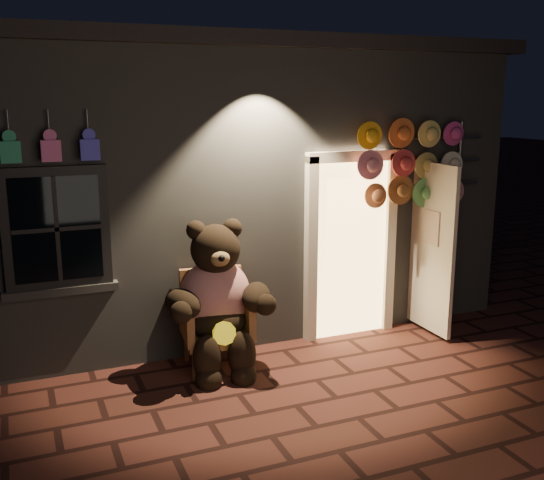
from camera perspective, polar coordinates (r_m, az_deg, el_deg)
ground at (r=6.08m, az=2.21°, el=-14.63°), size 60.00×60.00×0.00m
shop_building at (r=9.23m, az=-8.10°, el=6.06°), size 7.30×5.95×3.51m
wicker_armchair at (r=6.77m, az=-5.14°, el=-7.06°), size 0.76×0.70×1.02m
teddy_bear at (r=6.57m, az=-4.91°, el=-5.43°), size 1.19×0.97×1.65m
hat_rack at (r=7.60m, az=12.80°, el=6.54°), size 1.73×0.22×2.52m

